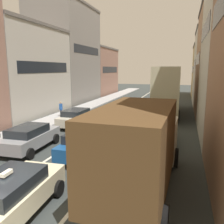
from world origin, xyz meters
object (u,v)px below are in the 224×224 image
sedan_left_lane_third (77,117)px  bus_mid_queue_primary (166,88)px  wagon_right_lane_far (163,113)px  sedan_centre_lane_second (86,143)px  hatchback_centre_lane_third (118,120)px  taxi_centre_lane_front (11,194)px  pedestrian_near_kerb (61,109)px  removalist_box_truck (140,144)px  wagon_left_lane_second (30,137)px  sedan_right_lane_behind_truck (156,130)px

sedan_left_lane_third → bus_mid_queue_primary: bearing=-38.8°
sedan_left_lane_third → wagon_right_lane_far: (6.88, 4.01, 0.00)m
sedan_centre_lane_second → hatchback_centre_lane_third: same height
hatchback_centre_lane_third → taxi_centre_lane_front: bearing=175.9°
taxi_centre_lane_front → pedestrian_near_kerb: size_ratio=2.65×
removalist_box_truck → wagon_right_lane_far: size_ratio=1.78×
removalist_box_truck → hatchback_centre_lane_third: 9.99m
removalist_box_truck → wagon_left_lane_second: bearing=69.4°
removalist_box_truck → taxi_centre_lane_front: size_ratio=1.76×
wagon_left_lane_second → bus_mid_queue_primary: size_ratio=0.41×
removalist_box_truck → pedestrian_near_kerb: size_ratio=4.67×
sedan_centre_lane_second → wagon_right_lane_far: size_ratio=0.99×
removalist_box_truck → hatchback_centre_lane_third: size_ratio=1.77×
wagon_right_lane_far → pedestrian_near_kerb: bearing=95.1°
sedan_right_lane_behind_truck → sedan_left_lane_third: bearing=68.7°
sedan_right_lane_behind_truck → wagon_right_lane_far: (-0.13, 6.40, 0.00)m
removalist_box_truck → sedan_left_lane_third: bearing=39.2°
removalist_box_truck → bus_mid_queue_primary: (-0.35, 17.35, 0.86)m
hatchback_centre_lane_third → sedan_right_lane_behind_truck: bearing=-129.1°
sedan_right_lane_behind_truck → removalist_box_truck: bearing=178.6°
sedan_left_lane_third → hatchback_centre_lane_third: bearing=-87.9°
sedan_centre_lane_second → pedestrian_near_kerb: size_ratio=2.60×
sedan_centre_lane_second → bus_mid_queue_primary: bearing=-12.3°
hatchback_centre_lane_third → pedestrian_near_kerb: size_ratio=2.64×
sedan_left_lane_third → bus_mid_queue_primary: bus_mid_queue_primary is taller
taxi_centre_lane_front → wagon_left_lane_second: taxi_centre_lane_front is taller
sedan_centre_lane_second → sedan_left_lane_third: 7.19m
wagon_right_lane_far → bus_mid_queue_primary: size_ratio=0.41×
wagon_left_lane_second → bus_mid_queue_primary: 16.10m
hatchback_centre_lane_third → sedan_right_lane_behind_truck: size_ratio=1.00×
taxi_centre_lane_front → sedan_right_lane_behind_truck: taxi_centre_lane_front is taller
sedan_left_lane_third → wagon_left_lane_second: bearing=179.5°
sedan_centre_lane_second → pedestrian_near_kerb: bearing=36.5°
hatchback_centre_lane_third → wagon_right_lane_far: same height
wagon_right_lane_far → bus_mid_queue_primary: 4.61m
sedan_right_lane_behind_truck → bus_mid_queue_primary: bus_mid_queue_primary is taller
sedan_centre_lane_second → bus_mid_queue_primary: 14.91m
wagon_left_lane_second → hatchback_centre_lane_third: same height
removalist_box_truck → sedan_left_lane_third: 11.70m
taxi_centre_lane_front → hatchback_centre_lane_third: bearing=-4.5°
wagon_right_lane_far → pedestrian_near_kerb: (-9.97, -1.20, 0.15)m
bus_mid_queue_primary → removalist_box_truck: bearing=178.4°
sedan_right_lane_behind_truck → taxi_centre_lane_front: bearing=157.0°
removalist_box_truck → sedan_right_lane_behind_truck: 6.91m
pedestrian_near_kerb → wagon_left_lane_second: bearing=80.2°
removalist_box_truck → wagon_right_lane_far: bearing=2.5°
sedan_centre_lane_second → hatchback_centre_lane_third: (0.08, 6.34, 0.00)m
sedan_left_lane_third → bus_mid_queue_primary: (6.78, 8.15, 2.03)m
sedan_centre_lane_second → wagon_left_lane_second: same height
bus_mid_queue_primary → pedestrian_near_kerb: 11.37m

